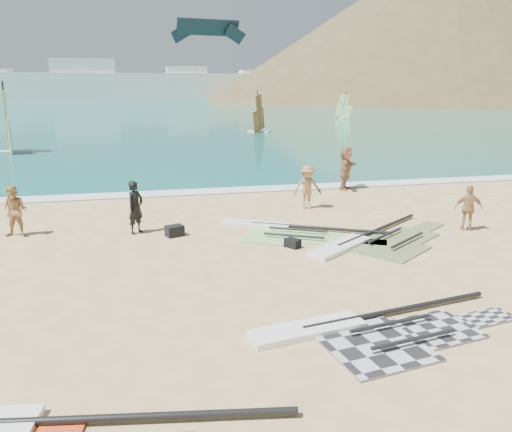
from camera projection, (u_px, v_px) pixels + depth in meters
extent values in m
plane|color=#E2CC84|center=(338.00, 301.00, 11.20)|extent=(300.00, 300.00, 0.00)
cube|color=#0D605C|center=(156.00, 102.00, 135.71)|extent=(300.00, 240.00, 0.06)
cube|color=white|center=(237.00, 191.00, 22.80)|extent=(300.00, 1.20, 0.04)
cube|color=white|center=(85.00, 87.00, 147.41)|extent=(160.00, 8.00, 8.00)
cube|color=white|center=(84.00, 80.00, 146.90)|extent=(18.00, 7.00, 12.00)
cube|color=white|center=(187.00, 83.00, 153.53)|extent=(12.00, 7.00, 10.00)
cube|color=white|center=(265.00, 85.00, 158.96)|extent=(16.00, 7.00, 9.00)
cube|color=white|center=(325.00, 82.00, 162.96)|extent=(10.00, 7.00, 11.00)
cone|color=brown|center=(440.00, 101.00, 151.88)|extent=(143.00, 143.00, 45.00)
cube|color=black|center=(371.00, 344.00, 9.29)|extent=(2.06, 2.22, 0.04)
cube|color=black|center=(438.00, 329.00, 9.86)|extent=(1.56, 1.48, 0.04)
cube|color=black|center=(487.00, 318.00, 10.32)|extent=(1.26, 0.77, 0.04)
cylinder|color=black|center=(398.00, 310.00, 10.52)|extent=(4.47, 0.84, 0.11)
cylinder|color=black|center=(391.00, 323.00, 9.81)|extent=(1.85, 0.38, 0.08)
cylinder|color=black|center=(414.00, 339.00, 9.20)|extent=(1.85, 0.38, 0.08)
cube|color=white|center=(307.00, 330.00, 9.75)|extent=(2.43, 1.01, 0.12)
cube|color=#5ED02A|center=(274.00, 235.00, 16.02)|extent=(2.53, 2.62, 0.04)
cube|color=#5ED02A|center=(324.00, 239.00, 15.63)|extent=(1.85, 1.81, 0.04)
cube|color=#5ED02A|center=(367.00, 242.00, 15.30)|extent=(1.35, 1.09, 0.04)
cylinder|color=black|center=(319.00, 228.00, 16.52)|extent=(4.15, 2.23, 0.11)
cylinder|color=black|center=(298.00, 229.00, 16.14)|extent=(1.73, 0.95, 0.08)
cylinder|color=black|center=(294.00, 236.00, 15.48)|extent=(1.73, 0.95, 0.08)
cube|color=white|center=(255.00, 225.00, 17.08)|extent=(2.44, 1.69, 0.12)
cube|color=#DB6608|center=(384.00, 247.00, 14.80)|extent=(2.76, 2.81, 0.04)
cube|color=#DB6608|center=(410.00, 235.00, 16.01)|extent=(1.99, 1.96, 0.04)
cube|color=#DB6608|center=(428.00, 227.00, 16.98)|extent=(1.39, 1.24, 0.04)
cylinder|color=black|center=(379.00, 229.00, 16.38)|extent=(4.03, 2.87, 0.12)
cylinder|color=black|center=(385.00, 235.00, 15.53)|extent=(1.68, 1.21, 0.08)
cylinder|color=black|center=(407.00, 240.00, 15.06)|extent=(1.68, 1.21, 0.08)
cube|color=white|center=(340.00, 247.00, 14.73)|extent=(2.46, 2.01, 0.12)
cylinder|color=black|center=(117.00, 418.00, 7.11)|extent=(5.14, 0.94, 0.12)
cube|color=black|center=(175.00, 231.00, 15.95)|extent=(0.65, 0.56, 0.35)
cube|color=black|center=(293.00, 243.00, 14.85)|extent=(0.51, 0.54, 0.26)
imported|color=black|center=(136.00, 207.00, 16.11)|extent=(0.73, 0.75, 1.73)
imported|color=tan|center=(15.00, 211.00, 15.74)|extent=(0.91, 0.77, 1.65)
imported|color=#99704D|center=(308.00, 187.00, 19.28)|extent=(1.16, 0.72, 1.73)
imported|color=tan|center=(469.00, 208.00, 16.44)|extent=(0.96, 0.67, 1.52)
imported|color=#A57257|center=(346.00, 168.00, 22.83)|extent=(1.63, 1.83, 2.01)
cube|color=white|center=(10.00, 152.00, 35.27)|extent=(2.85, 1.63, 0.16)
cube|color=orange|center=(8.00, 133.00, 34.93)|extent=(1.13, 3.20, 2.98)
cube|color=orange|center=(4.00, 103.00, 34.40)|extent=(0.66, 1.81, 2.07)
cylinder|color=black|center=(6.00, 116.00, 34.64)|extent=(0.41, 0.93, 4.73)
cube|color=white|center=(259.00, 131.00, 50.69)|extent=(2.23, 1.95, 0.13)
cube|color=red|center=(259.00, 120.00, 50.40)|extent=(1.78, 2.26, 2.51)
cube|color=red|center=(259.00, 103.00, 49.96)|extent=(1.03, 1.29, 1.74)
cylinder|color=black|center=(259.00, 110.00, 50.16)|extent=(0.56, 0.69, 3.98)
cube|color=white|center=(343.00, 118.00, 70.43)|extent=(1.90, 1.91, 0.12)
cube|color=#62C81D|center=(344.00, 111.00, 70.17)|extent=(1.86, 1.85, 2.28)
cube|color=#62C81D|center=(344.00, 100.00, 69.77)|extent=(1.06, 1.06, 1.58)
cylinder|color=black|center=(344.00, 105.00, 69.95)|extent=(0.57, 0.57, 3.61)
cube|color=black|center=(208.00, 27.00, 55.80)|extent=(7.20, 2.00, 1.73)
cube|color=black|center=(181.00, 33.00, 54.89)|extent=(2.35, 1.10, 2.20)
cube|color=black|center=(234.00, 35.00, 57.07)|extent=(2.49, 0.91, 2.20)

